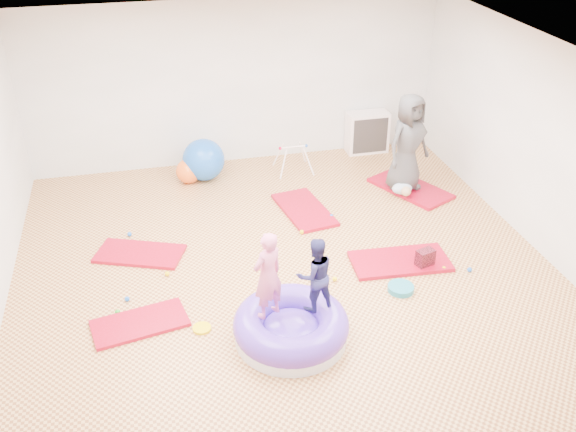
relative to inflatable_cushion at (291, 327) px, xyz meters
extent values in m
cube|color=tan|center=(0.26, 0.90, -0.16)|extent=(7.00, 8.00, 0.01)
cube|color=white|center=(0.26, 0.90, 2.64)|extent=(7.00, 8.00, 0.01)
cube|color=white|center=(0.26, 4.90, 1.24)|extent=(7.00, 0.01, 2.80)
cube|color=white|center=(3.76, 0.90, 1.24)|extent=(0.01, 8.00, 2.80)
cube|color=#A40D33|center=(-1.66, 0.65, -0.14)|extent=(1.17, 0.74, 0.05)
cube|color=#A40D33|center=(-1.60, 2.15, -0.14)|extent=(1.30, 0.98, 0.05)
cube|color=#A40D33|center=(0.90, 2.80, -0.14)|extent=(0.80, 1.32, 0.05)
cube|color=#A40D33|center=(1.79, 1.13, -0.13)|extent=(1.35, 0.75, 0.05)
cube|color=#A40D33|center=(2.76, 3.07, -0.13)|extent=(1.18, 1.49, 0.06)
cylinder|color=white|center=(0.00, 0.00, -0.09)|extent=(1.27, 1.27, 0.14)
torus|color=#5B32C4|center=(0.00, 0.00, 0.04)|extent=(1.31, 1.31, 0.35)
ellipsoid|color=#5B32C4|center=(0.00, 0.00, -0.04)|extent=(0.70, 0.70, 0.31)
imported|color=pink|center=(-0.24, 0.08, 0.75)|extent=(0.46, 0.41, 1.06)
imported|color=navy|center=(0.29, 0.08, 0.67)|extent=(0.47, 0.39, 0.90)
imported|color=#404042|center=(2.63, 3.07, 0.68)|extent=(0.90, 0.75, 1.58)
ellipsoid|color=#A5BAD6|center=(2.53, 2.89, -0.01)|extent=(0.33, 0.21, 0.19)
sphere|color=tan|center=(2.53, 2.74, 0.01)|extent=(0.16, 0.16, 0.16)
sphere|color=yellow|center=(0.69, 2.16, -0.13)|extent=(0.06, 0.06, 0.06)
sphere|color=yellow|center=(-1.27, 1.57, -0.13)|extent=(0.06, 0.06, 0.06)
sphere|color=yellow|center=(-0.34, 0.64, -0.13)|extent=(0.06, 0.06, 0.06)
sphere|color=blue|center=(1.24, 2.50, -0.13)|extent=(0.06, 0.06, 0.06)
sphere|color=yellow|center=(2.28, 0.82, -0.13)|extent=(0.06, 0.06, 0.06)
sphere|color=yellow|center=(0.81, 0.94, -0.13)|extent=(0.06, 0.06, 0.06)
sphere|color=green|center=(-1.91, 0.91, -0.13)|extent=(0.06, 0.06, 0.06)
sphere|color=blue|center=(-1.72, 2.69, -0.13)|extent=(0.06, 0.06, 0.06)
sphere|color=blue|center=(2.60, 0.73, -0.13)|extent=(0.06, 0.06, 0.06)
sphere|color=blue|center=(-1.80, 1.14, -0.13)|extent=(0.06, 0.06, 0.06)
sphere|color=blue|center=(-0.44, 4.26, 0.19)|extent=(0.70, 0.70, 0.70)
sphere|color=orange|center=(-0.71, 4.19, 0.04)|extent=(0.41, 0.41, 0.41)
cylinder|color=white|center=(0.85, 3.98, 0.09)|extent=(0.18, 0.18, 0.47)
cylinder|color=white|center=(0.85, 4.39, 0.09)|extent=(0.18, 0.18, 0.47)
cylinder|color=white|center=(1.29, 3.98, 0.09)|extent=(0.18, 0.18, 0.47)
cylinder|color=white|center=(1.29, 4.39, 0.09)|extent=(0.18, 0.18, 0.47)
cylinder|color=white|center=(1.07, 4.19, 0.29)|extent=(0.46, 0.03, 0.03)
sphere|color=#CC0130|center=(0.84, 4.19, 0.29)|extent=(0.05, 0.05, 0.05)
sphere|color=blue|center=(1.30, 4.19, 0.29)|extent=(0.05, 0.05, 0.05)
cube|color=white|center=(2.58, 4.70, 0.21)|extent=(0.74, 0.36, 0.74)
cube|color=#322E2C|center=(2.58, 4.53, 0.21)|extent=(0.64, 0.02, 0.64)
cube|color=white|center=(2.58, 4.65, 0.21)|extent=(0.02, 0.25, 0.65)
cube|color=white|center=(2.58, 4.65, 0.21)|extent=(0.65, 0.25, 0.02)
cylinder|color=teal|center=(1.56, 0.55, -0.12)|extent=(0.33, 0.33, 0.07)
cube|color=maroon|center=(2.06, 0.95, -0.02)|extent=(0.27, 0.21, 0.27)
cylinder|color=yellow|center=(-0.97, 0.39, -0.14)|extent=(0.22, 0.22, 0.03)
camera|label=1|loc=(-1.36, -5.45, 4.70)|focal=40.00mm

